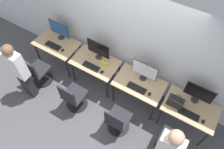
# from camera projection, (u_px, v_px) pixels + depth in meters

# --- Properties ---
(ground_plane) EXTENTS (20.00, 20.00, 0.00)m
(ground_plane) POSITION_uv_depth(u_px,v_px,m) (109.00, 100.00, 5.08)
(ground_plane) COLOR #4C4C51
(wall_back) EXTENTS (12.00, 0.05, 2.80)m
(wall_back) POSITION_uv_depth(u_px,v_px,m) (129.00, 37.00, 4.31)
(wall_back) COLOR silver
(wall_back) RESTS_ON ground_plane
(desk_far_left) EXTENTS (1.03, 0.64, 0.74)m
(desk_far_left) POSITION_uv_depth(u_px,v_px,m) (57.00, 46.00, 5.19)
(desk_far_left) COLOR tan
(desk_far_left) RESTS_ON ground_plane
(monitor_far_left) EXTENTS (0.54, 0.15, 0.47)m
(monitor_far_left) POSITION_uv_depth(u_px,v_px,m) (59.00, 30.00, 4.99)
(monitor_far_left) COLOR #2D2D2D
(monitor_far_left) RESTS_ON desk_far_left
(keyboard_far_left) EXTENTS (0.39, 0.14, 0.02)m
(keyboard_far_left) POSITION_uv_depth(u_px,v_px,m) (53.00, 46.00, 5.05)
(keyboard_far_left) COLOR black
(keyboard_far_left) RESTS_ON desk_far_left
(mouse_far_left) EXTENTS (0.06, 0.09, 0.03)m
(mouse_far_left) POSITION_uv_depth(u_px,v_px,m) (63.00, 50.00, 4.96)
(mouse_far_left) COLOR black
(mouse_far_left) RESTS_ON desk_far_left
(office_chair_far_left) EXTENTS (0.48, 0.48, 0.90)m
(office_chair_far_left) POSITION_uv_depth(u_px,v_px,m) (38.00, 73.00, 5.07)
(office_chair_far_left) COLOR black
(office_chair_far_left) RESTS_ON ground_plane
(person_far_left) EXTENTS (0.36, 0.22, 1.65)m
(person_far_left) POSITION_uv_depth(u_px,v_px,m) (20.00, 71.00, 4.45)
(person_far_left) COLOR #232328
(person_far_left) RESTS_ON ground_plane
(desk_left) EXTENTS (1.03, 0.64, 0.74)m
(desk_left) POSITION_uv_depth(u_px,v_px,m) (95.00, 64.00, 4.87)
(desk_left) COLOR tan
(desk_left) RESTS_ON ground_plane
(monitor_left) EXTENTS (0.54, 0.15, 0.47)m
(monitor_left) POSITION_uv_depth(u_px,v_px,m) (98.00, 49.00, 4.65)
(monitor_left) COLOR #2D2D2D
(monitor_left) RESTS_ON desk_left
(keyboard_left) EXTENTS (0.39, 0.14, 0.02)m
(keyboard_left) POSITION_uv_depth(u_px,v_px,m) (91.00, 66.00, 4.70)
(keyboard_left) COLOR black
(keyboard_left) RESTS_ON desk_left
(mouse_left) EXTENTS (0.06, 0.09, 0.03)m
(mouse_left) POSITION_uv_depth(u_px,v_px,m) (102.00, 72.00, 4.61)
(mouse_left) COLOR black
(mouse_left) RESTS_ON desk_left
(office_chair_left) EXTENTS (0.48, 0.48, 0.90)m
(office_chair_left) POSITION_uv_depth(u_px,v_px,m) (74.00, 98.00, 4.69)
(office_chair_left) COLOR black
(office_chair_left) RESTS_ON ground_plane
(desk_right) EXTENTS (1.03, 0.64, 0.74)m
(desk_right) POSITION_uv_depth(u_px,v_px,m) (139.00, 86.00, 4.55)
(desk_right) COLOR tan
(desk_right) RESTS_ON ground_plane
(monitor_right) EXTENTS (0.54, 0.15, 0.47)m
(monitor_right) POSITION_uv_depth(u_px,v_px,m) (144.00, 71.00, 4.33)
(monitor_right) COLOR #2D2D2D
(monitor_right) RESTS_ON desk_right
(keyboard_right) EXTENTS (0.39, 0.14, 0.02)m
(keyboard_right) POSITION_uv_depth(u_px,v_px,m) (137.00, 88.00, 4.39)
(keyboard_right) COLOR black
(keyboard_right) RESTS_ON desk_right
(mouse_right) EXTENTS (0.06, 0.09, 0.03)m
(mouse_right) POSITION_uv_depth(u_px,v_px,m) (149.00, 94.00, 4.31)
(mouse_right) COLOR black
(mouse_right) RESTS_ON desk_right
(office_chair_right) EXTENTS (0.48, 0.48, 0.90)m
(office_chair_right) POSITION_uv_depth(u_px,v_px,m) (117.00, 121.00, 4.38)
(office_chair_right) COLOR black
(office_chair_right) RESTS_ON ground_plane
(desk_far_right) EXTENTS (1.03, 0.64, 0.74)m
(desk_far_right) POSITION_uv_depth(u_px,v_px,m) (190.00, 110.00, 4.22)
(desk_far_right) COLOR tan
(desk_far_right) RESTS_ON ground_plane
(monitor_far_right) EXTENTS (0.54, 0.15, 0.47)m
(monitor_far_right) POSITION_uv_depth(u_px,v_px,m) (199.00, 93.00, 4.03)
(monitor_far_right) COLOR #2D2D2D
(monitor_far_right) RESTS_ON desk_far_right
(keyboard_far_right) EXTENTS (0.39, 0.14, 0.02)m
(keyboard_far_right) POSITION_uv_depth(u_px,v_px,m) (189.00, 114.00, 4.07)
(keyboard_far_right) COLOR black
(keyboard_far_right) RESTS_ON desk_far_right
(mouse_far_right) EXTENTS (0.06, 0.09, 0.03)m
(mouse_far_right) POSITION_uv_depth(u_px,v_px,m) (203.00, 122.00, 3.98)
(mouse_far_right) COLOR black
(mouse_far_right) RESTS_ON desk_far_right
(office_chair_far_right) EXTENTS (0.48, 0.48, 0.90)m
(office_chair_far_right) POSITION_uv_depth(u_px,v_px,m) (169.00, 144.00, 4.13)
(office_chair_far_right) COLOR black
(office_chair_far_right) RESTS_ON ground_plane
(handbag) EXTENTS (0.30, 0.18, 0.25)m
(handbag) POSITION_uv_depth(u_px,v_px,m) (175.00, 102.00, 4.10)
(handbag) COLOR black
(handbag) RESTS_ON desk_far_right
(placard_left) EXTENTS (0.16, 0.03, 0.08)m
(placard_left) POSITION_uv_depth(u_px,v_px,m) (105.00, 64.00, 4.71)
(placard_left) COLOR yellow
(placard_left) RESTS_ON desk_left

